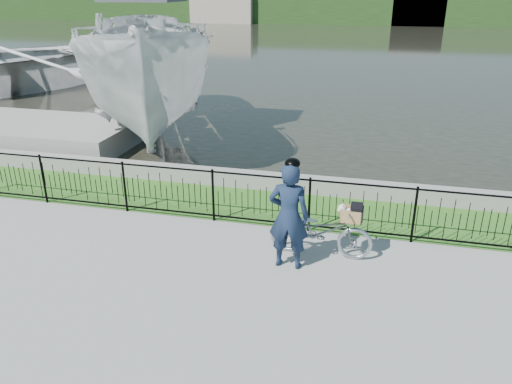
# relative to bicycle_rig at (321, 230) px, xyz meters

# --- Properties ---
(ground) EXTENTS (120.00, 120.00, 0.00)m
(ground) POSITION_rel_bicycle_rig_xyz_m (-1.35, -0.69, -0.50)
(ground) COLOR gray
(ground) RESTS_ON ground
(grass_strip) EXTENTS (60.00, 2.00, 0.01)m
(grass_strip) POSITION_rel_bicycle_rig_xyz_m (-1.35, 1.91, -0.50)
(grass_strip) COLOR #346620
(grass_strip) RESTS_ON ground
(water) EXTENTS (120.00, 120.00, 0.00)m
(water) POSITION_rel_bicycle_rig_xyz_m (-1.35, 32.31, -0.50)
(water) COLOR #27271E
(water) RESTS_ON ground
(quay_wall) EXTENTS (60.00, 0.30, 0.40)m
(quay_wall) POSITION_rel_bicycle_rig_xyz_m (-1.35, 2.91, -0.30)
(quay_wall) COLOR gray
(quay_wall) RESTS_ON ground
(fence) EXTENTS (14.00, 0.06, 1.15)m
(fence) POSITION_rel_bicycle_rig_xyz_m (-1.35, 0.91, 0.08)
(fence) COLOR black
(fence) RESTS_ON ground
(far_treeline) EXTENTS (120.00, 6.00, 3.00)m
(far_treeline) POSITION_rel_bicycle_rig_xyz_m (-1.35, 59.31, 1.00)
(far_treeline) COLOR #24441A
(far_treeline) RESTS_ON ground
(far_building_left) EXTENTS (8.00, 4.00, 4.00)m
(far_building_left) POSITION_rel_bicycle_rig_xyz_m (-19.35, 57.31, 1.50)
(far_building_left) COLOR #A19481
(far_building_left) RESTS_ON ground
(far_building_right) EXTENTS (6.00, 3.00, 3.20)m
(far_building_right) POSITION_rel_bicycle_rig_xyz_m (4.65, 57.81, 1.10)
(far_building_right) COLOR #A19481
(far_building_right) RESTS_ON ground
(bicycle_rig) EXTENTS (1.86, 0.65, 1.08)m
(bicycle_rig) POSITION_rel_bicycle_rig_xyz_m (0.00, 0.00, 0.00)
(bicycle_rig) COLOR #A3A7AF
(bicycle_rig) RESTS_ON ground
(cyclist) EXTENTS (0.70, 0.46, 1.99)m
(cyclist) POSITION_rel_bicycle_rig_xyz_m (-0.52, -0.51, 0.48)
(cyclist) COLOR #152239
(cyclist) RESTS_ON ground
(boat_near) EXTENTS (7.78, 10.87, 5.74)m
(boat_near) POSITION_rel_bicycle_rig_xyz_m (-6.18, 6.33, 1.58)
(boat_near) COLOR silver
(boat_near) RESTS_ON water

